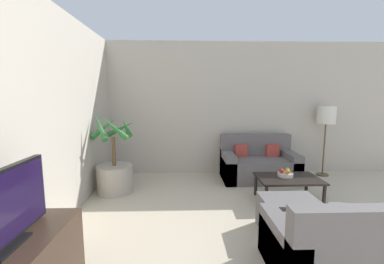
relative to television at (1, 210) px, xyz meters
name	(u,v)px	position (x,y,z in m)	size (l,w,h in m)	color
wall_back	(272,109)	(3.06, 3.65, 0.49)	(8.34, 0.06, 2.70)	#BCB2A3
wall_left	(3,126)	(-0.34, 0.59, 0.49)	(0.06, 7.66, 2.70)	#BCB2A3
television	(1,210)	(0.00, 0.00, 0.00)	(0.18, 0.97, 0.54)	black
potted_palm	(115,171)	(0.05, 2.57, -0.50)	(0.73, 0.72, 1.35)	#ADA393
sofa_loveseat	(258,165)	(2.66, 3.15, -0.57)	(1.41, 0.79, 0.85)	#605B5B
floor_lamp	(326,118)	(4.06, 3.36, 0.33)	(0.36, 0.36, 1.42)	brown
coffee_table	(288,180)	(2.81, 2.08, -0.53)	(0.93, 0.63, 0.38)	black
fruit_bowl	(285,175)	(2.79, 2.14, -0.45)	(0.23, 0.23, 0.06)	beige
apple_red	(282,171)	(2.72, 2.13, -0.39)	(0.07, 0.07, 0.07)	red
apple_green	(288,170)	(2.84, 2.19, -0.39)	(0.07, 0.07, 0.07)	olive
orange_fruit	(288,172)	(2.80, 2.09, -0.39)	(0.07, 0.07, 0.07)	orange
armchair	(323,250)	(2.43, 0.41, -0.59)	(0.88, 0.82, 0.79)	#605B5B
ottoman	(289,215)	(2.46, 1.20, -0.65)	(0.65, 0.48, 0.41)	#605B5B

